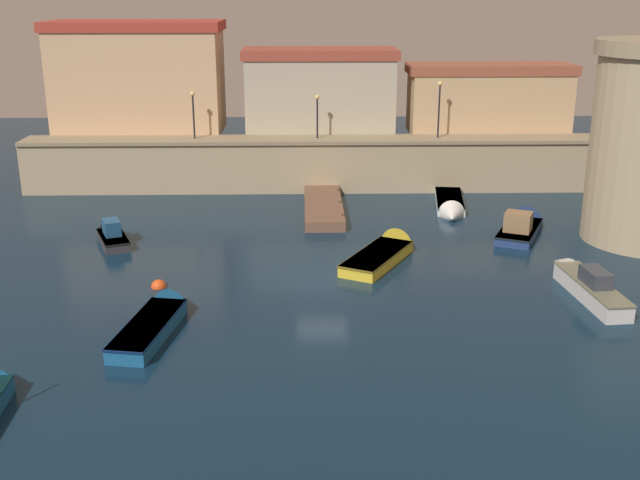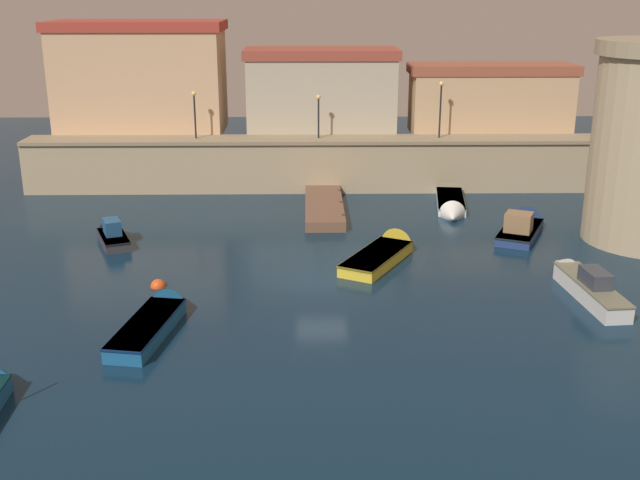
% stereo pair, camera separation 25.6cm
% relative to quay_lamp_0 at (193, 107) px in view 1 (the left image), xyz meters
% --- Properties ---
extents(ground_plane, '(102.84, 102.84, 0.00)m').
position_rel_quay_lamp_0_xyz_m(ground_plane, '(8.46, -18.49, -5.88)').
color(ground_plane, '#0C2338').
extents(quay_wall, '(40.80, 2.99, 3.71)m').
position_rel_quay_lamp_0_xyz_m(quay_wall, '(8.46, 0.00, -4.02)').
color(quay_wall, tan).
rests_on(quay_wall, ground).
extents(old_town_backdrop, '(37.97, 6.17, 8.01)m').
position_rel_quay_lamp_0_xyz_m(old_town_backdrop, '(4.59, 3.97, 1.03)').
color(old_town_backdrop, tan).
rests_on(old_town_backdrop, ground).
extents(pier_dock, '(2.41, 9.03, 0.70)m').
position_rel_quay_lamp_0_xyz_m(pier_dock, '(8.85, -5.86, -5.57)').
color(pier_dock, brown).
rests_on(pier_dock, ground).
extents(quay_lamp_0, '(0.32, 0.32, 3.25)m').
position_rel_quay_lamp_0_xyz_m(quay_lamp_0, '(0.00, 0.00, 0.00)').
color(quay_lamp_0, black).
rests_on(quay_lamp_0, quay_wall).
extents(quay_lamp_1, '(0.32, 0.32, 3.00)m').
position_rel_quay_lamp_0_xyz_m(quay_lamp_1, '(8.57, 0.00, -0.15)').
color(quay_lamp_1, black).
rests_on(quay_lamp_1, quay_wall).
extents(quay_lamp_2, '(0.32, 0.32, 3.90)m').
position_rel_quay_lamp_0_xyz_m(quay_lamp_2, '(17.03, 0.00, 0.37)').
color(quay_lamp_2, black).
rests_on(quay_lamp_2, quay_wall).
extents(moored_boat_0, '(2.86, 4.53, 1.74)m').
position_rel_quay_lamp_0_xyz_m(moored_boat_0, '(-3.33, -11.78, -5.46)').
color(moored_boat_0, '#333338').
rests_on(moored_boat_0, ground).
extents(moored_boat_1, '(2.66, 7.40, 1.63)m').
position_rel_quay_lamp_0_xyz_m(moored_boat_1, '(17.06, -5.76, -5.62)').
color(moored_boat_1, white).
rests_on(moored_boat_1, ground).
extents(moored_boat_3, '(2.68, 6.91, 1.51)m').
position_rel_quay_lamp_0_xyz_m(moored_boat_3, '(1.35, -23.42, -5.53)').
color(moored_boat_3, '#195689').
rests_on(moored_boat_3, ground).
extents(moored_boat_4, '(4.36, 6.54, 2.24)m').
position_rel_quay_lamp_0_xyz_m(moored_boat_4, '(20.50, -10.31, -5.48)').
color(moored_boat_4, navy).
rests_on(moored_boat_4, ground).
extents(moored_boat_5, '(4.92, 6.93, 1.79)m').
position_rel_quay_lamp_0_xyz_m(moored_boat_5, '(11.99, -14.70, -5.56)').
color(moored_boat_5, gold).
rests_on(moored_boat_5, ground).
extents(moored_boat_6, '(1.85, 7.25, 1.72)m').
position_rel_quay_lamp_0_xyz_m(moored_boat_6, '(20.75, -20.16, -5.36)').
color(moored_boat_6, silver).
rests_on(moored_boat_6, ground).
extents(mooring_buoy_0, '(0.74, 0.74, 0.74)m').
position_rel_quay_lamp_0_xyz_m(mooring_buoy_0, '(0.57, -18.89, -5.88)').
color(mooring_buoy_0, '#EA4C19').
rests_on(mooring_buoy_0, ground).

